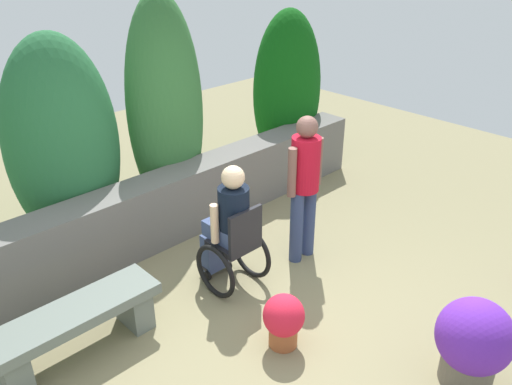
% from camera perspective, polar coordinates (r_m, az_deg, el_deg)
% --- Properties ---
extents(ground_plane, '(12.70, 12.70, 0.00)m').
position_cam_1_polar(ground_plane, '(4.99, 0.80, -13.58)').
color(ground_plane, '#847C58').
extents(stone_retaining_wall, '(6.47, 0.43, 0.79)m').
position_cam_1_polar(stone_retaining_wall, '(5.94, -11.45, -2.25)').
color(stone_retaining_wall, slate).
rests_on(stone_retaining_wall, ground).
extents(hedge_backdrop, '(6.90, 1.06, 2.68)m').
position_cam_1_polar(hedge_backdrop, '(5.86, -17.98, 5.56)').
color(hedge_backdrop, '#337A24').
rests_on(hedge_backdrop, ground).
extents(stone_bench, '(1.46, 0.42, 0.47)m').
position_cam_1_polar(stone_bench, '(4.70, -19.18, -13.52)').
color(stone_bench, slate).
rests_on(stone_bench, ground).
extents(person_in_wheelchair, '(0.53, 0.66, 1.33)m').
position_cam_1_polar(person_in_wheelchair, '(5.06, -2.81, -4.25)').
color(person_in_wheelchair, black).
rests_on(person_in_wheelchair, ground).
extents(person_standing_companion, '(0.49, 0.30, 1.62)m').
position_cam_1_polar(person_standing_companion, '(5.37, 5.36, 1.35)').
color(person_standing_companion, navy).
rests_on(person_standing_companion, ground).
extents(flower_pot_terracotta_by_wall, '(0.59, 0.59, 0.76)m').
position_cam_1_polar(flower_pot_terracotta_by_wall, '(4.50, 22.72, -14.93)').
color(flower_pot_terracotta_by_wall, '#645C50').
rests_on(flower_pot_terracotta_by_wall, ground).
extents(flower_pot_red_accent, '(0.36, 0.36, 0.50)m').
position_cam_1_polar(flower_pot_red_accent, '(4.57, 3.05, -13.75)').
color(flower_pot_red_accent, '#A5542E').
rests_on(flower_pot_red_accent, ground).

